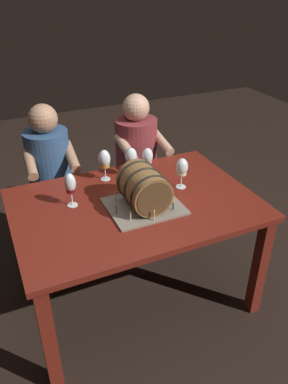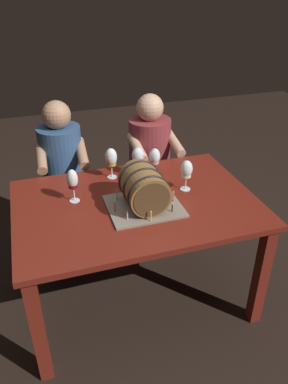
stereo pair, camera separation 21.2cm
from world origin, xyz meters
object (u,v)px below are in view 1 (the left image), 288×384
at_px(dining_table, 135,217).
at_px(wine_glass_white, 182,168).
at_px(wine_glass_red, 70,185).
at_px(barrel_cake, 144,189).
at_px(person_seated_left, 53,188).
at_px(wine_glass_empty, 131,157).
at_px(wine_glass_amber, 104,160).
at_px(wine_glass_rose, 147,157).
at_px(person_seated_right, 137,170).

xyz_separation_m(dining_table, wine_glass_white, (0.33, 0.05, 0.24)).
bearing_deg(wine_glass_red, barrel_cake, -26.66).
bearing_deg(barrel_cake, person_seated_left, 113.77).
relative_size(wine_glass_empty, person_seated_left, 0.17).
relative_size(dining_table, wine_glass_white, 7.16).
distance_m(barrel_cake, wine_glass_amber, 0.42).
bearing_deg(person_seated_left, dining_table, -66.08).
bearing_deg(wine_glass_white, wine_glass_rose, 114.89).
distance_m(wine_glass_empty, wine_glass_rose, 0.11).
xyz_separation_m(dining_table, barrel_cake, (0.03, -0.07, 0.22)).
xyz_separation_m(barrel_cake, wine_glass_amber, (-0.09, 0.41, 0.02)).
bearing_deg(wine_glass_empty, wine_glass_white, -49.21).
height_order(dining_table, wine_glass_white, wine_glass_white).
relative_size(wine_glass_red, wine_glass_amber, 1.01).
height_order(dining_table, wine_glass_rose, wine_glass_rose).
xyz_separation_m(wine_glass_amber, wine_glass_rose, (0.28, -0.04, -0.02)).
height_order(wine_glass_rose, person_seated_left, person_seated_left).
distance_m(wine_glass_amber, person_seated_right, 0.70).
xyz_separation_m(wine_glass_empty, person_seated_right, (0.24, 0.46, -0.37)).
bearing_deg(person_seated_left, wine_glass_red, -90.12).
bearing_deg(barrel_cake, wine_glass_rose, 62.54).
height_order(barrel_cake, wine_glass_empty, barrel_cake).
xyz_separation_m(person_seated_left, person_seated_right, (0.68, 0.00, 0.00)).
xyz_separation_m(wine_glass_empty, wine_glass_red, (-0.45, -0.19, -0.00)).
distance_m(barrel_cake, wine_glass_empty, 0.39).
height_order(dining_table, person_seated_left, person_seated_left).
bearing_deg(barrel_cake, wine_glass_empty, 78.27).
distance_m(wine_glass_red, person_seated_right, 1.01).
height_order(wine_glass_empty, wine_glass_red, wine_glass_red).
distance_m(dining_table, wine_glass_empty, 0.41).
bearing_deg(wine_glass_red, wine_glass_empty, 23.13).
relative_size(dining_table, wine_glass_red, 6.82).
xyz_separation_m(dining_table, person_seated_left, (-0.34, 0.77, -0.13)).
bearing_deg(dining_table, wine_glass_rose, 53.76).
xyz_separation_m(barrel_cake, wine_glass_white, (0.31, 0.11, 0.02)).
relative_size(wine_glass_rose, person_seated_right, 0.16).
bearing_deg(person_seated_right, wine_glass_rose, -104.70).
bearing_deg(wine_glass_empty, barrel_cake, -101.73).
bearing_deg(wine_glass_rose, wine_glass_white, -65.11).
bearing_deg(person_seated_left, barrel_cake, -66.23).
height_order(wine_glass_amber, wine_glass_rose, wine_glass_amber).
xyz_separation_m(wine_glass_rose, person_seated_right, (0.12, 0.47, -0.35)).
height_order(wine_glass_empty, wine_glass_amber, wine_glass_amber).
bearing_deg(dining_table, wine_glass_empty, 71.07).
height_order(person_seated_left, person_seated_right, person_seated_left).
xyz_separation_m(dining_table, person_seated_right, (0.34, 0.77, -0.12)).
bearing_deg(wine_glass_amber, wine_glass_empty, -9.59).
bearing_deg(wine_glass_rose, wine_glass_empty, 173.23).
bearing_deg(wine_glass_white, wine_glass_red, 173.98).
distance_m(wine_glass_amber, person_seated_left, 0.63).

